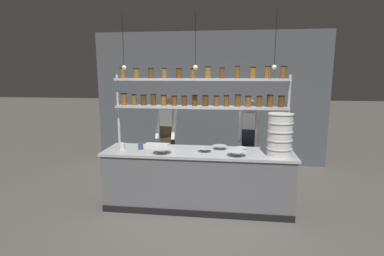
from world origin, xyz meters
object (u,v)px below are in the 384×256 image
object	(u,v)px
serving_cup_front	(141,146)
prep_bowl_far_left	(205,150)
chef_left	(167,136)
prep_bowl_near_right	(162,151)
prep_bowl_near_left	(220,147)
prep_bowl_center_front	(241,149)
spice_shelf_unit	(201,95)
container_stack	(280,135)
cutting_board	(157,145)
prep_bowl_center_back	(237,153)
serving_cup_by_board	(122,146)
chef_center	(248,139)

from	to	relation	value
serving_cup_front	prep_bowl_far_left	bearing A→B (deg)	-1.12
prep_bowl_far_left	serving_cup_front	bearing A→B (deg)	178.88
chef_left	prep_bowl_near_right	xyz separation A→B (m)	(0.08, -0.83, -0.06)
chef_left	prep_bowl_near_left	xyz separation A→B (m)	(0.95, -0.47, -0.06)
prep_bowl_center_front	spice_shelf_unit	bearing A→B (deg)	162.59
container_stack	cutting_board	distance (m)	1.99
serving_cup_front	spice_shelf_unit	bearing A→B (deg)	20.26
prep_bowl_center_back	serving_cup_by_board	xyz separation A→B (m)	(-1.82, 0.19, 0.01)
container_stack	serving_cup_front	world-z (taller)	container_stack
cutting_board	prep_bowl_near_left	size ratio (longest dim) A/B	1.79
spice_shelf_unit	chef_left	xyz separation A→B (m)	(-0.63, 0.29, -0.75)
chef_left	serving_cup_by_board	bearing A→B (deg)	-126.76
chef_left	prep_bowl_near_right	distance (m)	0.84
prep_bowl_near_left	serving_cup_by_board	size ratio (longest dim) A/B	2.30
prep_bowl_center_back	serving_cup_front	bearing A→B (deg)	172.44
cutting_board	prep_bowl_center_back	xyz separation A→B (m)	(1.32, -0.47, 0.03)
prep_bowl_center_front	prep_bowl_near_right	distance (m)	1.25
prep_bowl_near_right	prep_bowl_far_left	bearing A→B (deg)	15.52
spice_shelf_unit	serving_cup_by_board	size ratio (longest dim) A/B	29.12
prep_bowl_near_left	prep_bowl_center_front	world-z (taller)	prep_bowl_near_left
chef_left	cutting_board	bearing A→B (deg)	-100.26
chef_center	prep_bowl_near_left	size ratio (longest dim) A/B	7.46
chef_left	prep_bowl_center_back	distance (m)	1.47
prep_bowl_center_back	prep_bowl_near_right	world-z (taller)	prep_bowl_near_right
prep_bowl_near_left	prep_bowl_center_back	bearing A→B (deg)	-54.57
prep_bowl_center_back	serving_cup_by_board	bearing A→B (deg)	174.16
prep_bowl_center_back	prep_bowl_far_left	bearing A→B (deg)	159.62
prep_bowl_near_left	chef_left	bearing A→B (deg)	153.67
prep_bowl_center_front	serving_cup_front	bearing A→B (deg)	-175.09
chef_left	cutting_board	size ratio (longest dim) A/B	4.36
prep_bowl_near_left	serving_cup_by_board	xyz separation A→B (m)	(-1.56, -0.18, 0.02)
prep_bowl_center_back	cutting_board	bearing A→B (deg)	160.42
prep_bowl_near_left	prep_bowl_center_back	xyz separation A→B (m)	(0.26, -0.36, 0.01)
serving_cup_by_board	prep_bowl_near_left	bearing A→B (deg)	6.54
container_stack	prep_bowl_center_back	xyz separation A→B (m)	(-0.61, -0.08, -0.28)
container_stack	cutting_board	xyz separation A→B (m)	(-1.93, 0.39, -0.30)
prep_bowl_far_left	serving_cup_by_board	world-z (taller)	serving_cup_by_board
prep_bowl_center_back	chef_left	bearing A→B (deg)	145.39
prep_bowl_center_front	prep_bowl_near_right	bearing A→B (deg)	-164.45
prep_bowl_near_left	cutting_board	bearing A→B (deg)	174.35
cutting_board	prep_bowl_center_back	world-z (taller)	prep_bowl_center_back
chef_center	container_stack	distance (m)	1.01
prep_bowl_far_left	prep_bowl_center_back	bearing A→B (deg)	-20.38
prep_bowl_near_left	prep_bowl_center_back	distance (m)	0.45
prep_bowl_center_front	serving_cup_front	world-z (taller)	serving_cup_front
chef_left	prep_bowl_center_front	bearing A→B (deg)	-14.84
container_stack	serving_cup_by_board	world-z (taller)	container_stack
prep_bowl_center_front	prep_bowl_center_back	distance (m)	0.35
cutting_board	serving_cup_front	world-z (taller)	serving_cup_front
cutting_board	serving_cup_front	xyz separation A→B (m)	(-0.19, -0.27, 0.04)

